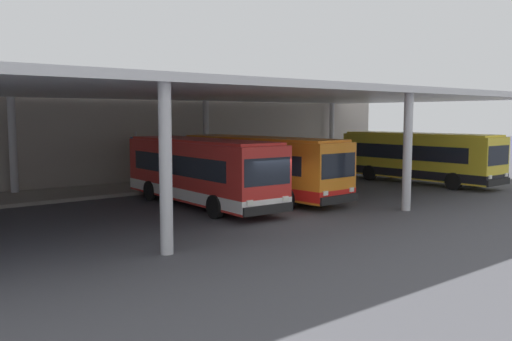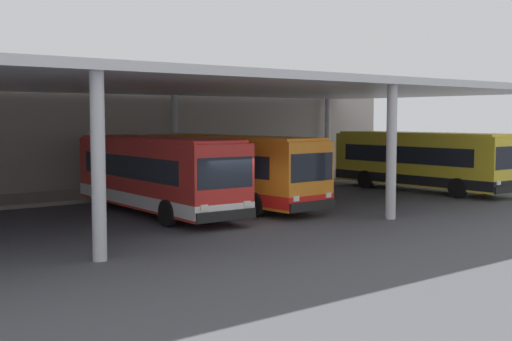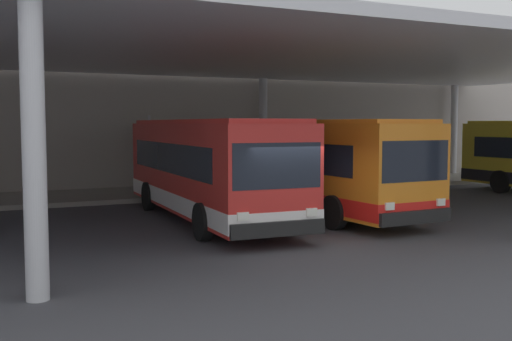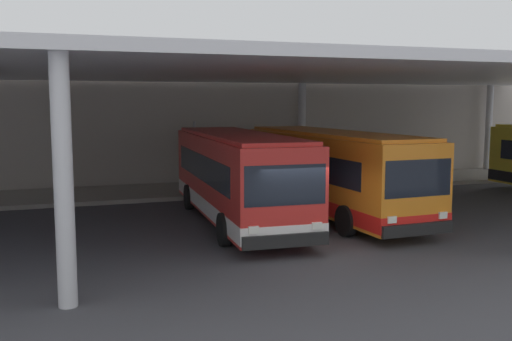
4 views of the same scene
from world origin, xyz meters
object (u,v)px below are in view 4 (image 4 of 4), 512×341
at_px(bus_second_bay, 237,176).
at_px(bus_middle_bay, 331,172).
at_px(banner_sign, 195,152).
at_px(bench_waiting, 284,174).
at_px(trash_bin, 234,177).

bearing_deg(bus_second_bay, bus_middle_bay, 0.40).
bearing_deg(bus_middle_bay, banner_sign, 120.04).
relative_size(bus_second_bay, bench_waiting, 5.91).
distance_m(bench_waiting, banner_sign, 5.04).
distance_m(bus_second_bay, trash_bin, 7.25).
height_order(bus_second_bay, bench_waiting, bus_second_bay).
xyz_separation_m(bench_waiting, banner_sign, (-4.78, -0.88, 1.32)).
xyz_separation_m(trash_bin, banner_sign, (-1.99, -0.43, 1.30)).
xyz_separation_m(bus_second_bay, bench_waiting, (4.78, 7.34, -0.99)).
height_order(trash_bin, banner_sign, banner_sign).
distance_m(trash_bin, banner_sign, 2.42).
xyz_separation_m(bus_second_bay, bus_middle_bay, (3.72, 0.03, 0.00)).
xyz_separation_m(bus_second_bay, banner_sign, (-0.00, 6.46, 0.32)).
height_order(bus_second_bay, banner_sign, banner_sign).
relative_size(bus_middle_bay, bench_waiting, 5.90).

